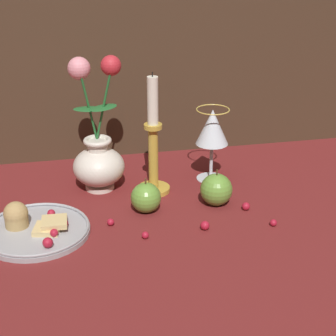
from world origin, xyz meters
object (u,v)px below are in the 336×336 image
object	(u,v)px
wine_glass	(212,130)
apple_beside_vase	(216,190)
plate_with_pastries	(34,227)
candlestick	(153,148)
vase	(98,152)
apple_near_glass	(144,198)

from	to	relation	value
wine_glass	apple_beside_vase	bearing A→B (deg)	-100.91
wine_glass	apple_beside_vase	world-z (taller)	wine_glass
plate_with_pastries	candlestick	xyz separation A→B (m)	(0.26, 0.14, 0.09)
vase	apple_near_glass	world-z (taller)	vase
apple_beside_vase	apple_near_glass	bearing A→B (deg)	-179.62
wine_glass	apple_beside_vase	xyz separation A→B (m)	(-0.02, -0.13, -0.09)
wine_glass	vase	bearing A→B (deg)	178.93
vase	wine_glass	size ratio (longest dim) A/B	1.74
plate_with_pastries	apple_near_glass	world-z (taller)	apple_near_glass
apple_beside_vase	plate_with_pastries	bearing A→B (deg)	-173.20
candlestick	apple_near_glass	size ratio (longest dim) A/B	3.62
vase	apple_beside_vase	world-z (taller)	vase
plate_with_pastries	apple_beside_vase	size ratio (longest dim) A/B	2.57
vase	wine_glass	bearing A→B (deg)	-1.07
wine_glass	candlestick	distance (m)	0.15
candlestick	plate_with_pastries	bearing A→B (deg)	-152.63
plate_with_pastries	wine_glass	bearing A→B (deg)	22.95
vase	apple_near_glass	xyz separation A→B (m)	(0.08, -0.13, -0.06)
candlestick	apple_beside_vase	bearing A→B (deg)	-37.11
vase	apple_beside_vase	size ratio (longest dim) A/B	3.71
wine_glass	candlestick	size ratio (longest dim) A/B	0.63
plate_with_pastries	vase	bearing A→B (deg)	50.70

